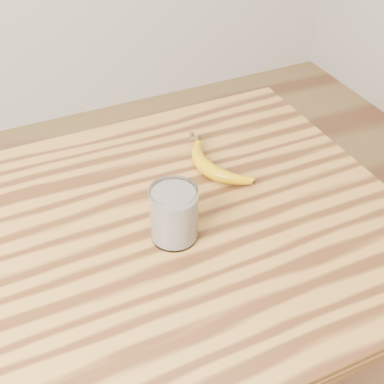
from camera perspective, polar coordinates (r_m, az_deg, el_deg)
name	(u,v)px	position (r m, az deg, el deg)	size (l,w,h in m)	color
room	(72,8)	(0.78, -12.72, 18.59)	(4.04, 4.04, 2.70)	olive
table	(112,290)	(1.12, -8.49, -10.29)	(1.20, 0.80, 0.90)	#A67131
smoothie_glass	(174,214)	(0.99, -1.94, -2.41)	(0.09, 0.09, 0.11)	white
banana	(207,169)	(1.16, 1.65, 2.49)	(0.10, 0.27, 0.03)	#C59206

